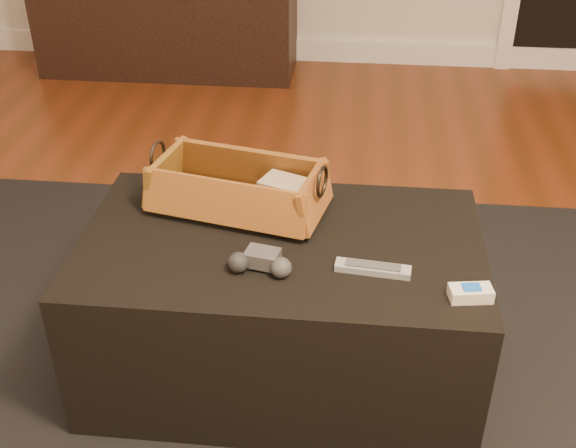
# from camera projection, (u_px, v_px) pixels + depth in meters

# --- Properties ---
(floor) EXTENTS (5.00, 5.50, 0.01)m
(floor) POSITION_uv_depth(u_px,v_px,m) (312.00, 437.00, 1.82)
(floor) COLOR brown
(floor) RESTS_ON ground
(baseboard) EXTENTS (5.00, 0.04, 0.12)m
(baseboard) POSITION_uv_depth(u_px,v_px,m) (349.00, 51.00, 4.07)
(baseboard) COLOR white
(baseboard) RESTS_ON floor
(media_cabinet) EXTENTS (1.35, 0.45, 0.53)m
(media_cabinet) POSITION_uv_depth(u_px,v_px,m) (168.00, 22.00, 3.86)
(media_cabinet) COLOR black
(media_cabinet) RESTS_ON floor
(area_rug) EXTENTS (2.60, 2.00, 0.01)m
(area_rug) POSITION_uv_depth(u_px,v_px,m) (280.00, 379.00, 1.97)
(area_rug) COLOR black
(area_rug) RESTS_ON floor
(ottoman) EXTENTS (1.00, 0.60, 0.42)m
(ottoman) POSITION_uv_depth(u_px,v_px,m) (281.00, 306.00, 1.90)
(ottoman) COLOR black
(ottoman) RESTS_ON area_rug
(tv_remote) EXTENTS (0.25, 0.08, 0.03)m
(tv_remote) POSITION_uv_depth(u_px,v_px,m) (228.00, 200.00, 1.89)
(tv_remote) COLOR black
(tv_remote) RESTS_ON wicker_basket
(cloth_bundle) EXTENTS (0.15, 0.13, 0.07)m
(cloth_bundle) POSITION_uv_depth(u_px,v_px,m) (286.00, 192.00, 1.88)
(cloth_bundle) COLOR #CAB38C
(cloth_bundle) RESTS_ON wicker_basket
(wicker_basket) EXTENTS (0.50, 0.33, 0.16)m
(wicker_basket) POSITION_uv_depth(u_px,v_px,m) (238.00, 190.00, 1.88)
(wicker_basket) COLOR #8F6220
(wicker_basket) RESTS_ON ottoman
(game_controller) EXTENTS (0.15, 0.09, 0.05)m
(game_controller) POSITION_uv_depth(u_px,v_px,m) (261.00, 262.00, 1.66)
(game_controller) COLOR #3D3C40
(game_controller) RESTS_ON ottoman
(silver_remote) EXTENTS (0.18, 0.06, 0.02)m
(silver_remote) POSITION_uv_depth(u_px,v_px,m) (373.00, 268.00, 1.67)
(silver_remote) COLOR #A5A8AD
(silver_remote) RESTS_ON ottoman
(cream_gadget) EXTENTS (0.10, 0.06, 0.03)m
(cream_gadget) POSITION_uv_depth(u_px,v_px,m) (471.00, 293.00, 1.58)
(cream_gadget) COLOR silver
(cream_gadget) RESTS_ON ottoman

